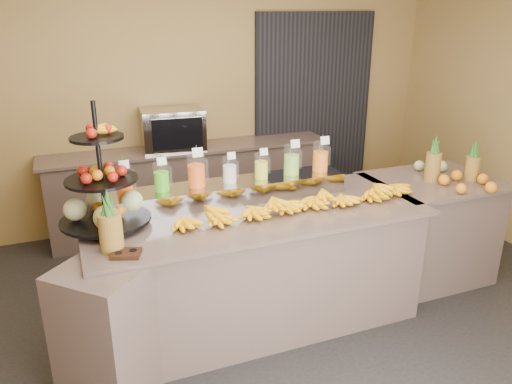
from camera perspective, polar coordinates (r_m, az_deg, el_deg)
ground at (r=3.89m, az=1.82°, el=-16.60°), size 6.00×6.00×0.00m
room_envelope at (r=3.93m, az=0.02°, el=13.62°), size 6.04×5.02×2.82m
buffet_counter at (r=3.80m, az=-1.30°, el=-9.17°), size 2.75×1.25×0.93m
right_counter at (r=4.77m, az=19.00°, el=-3.91°), size 1.08×0.88×0.93m
back_ledge at (r=5.57m, az=-7.38°, el=0.52°), size 3.10×0.55×0.93m
pitcher_tray at (r=3.85m, az=-2.99°, el=0.07°), size 1.85×0.30×0.15m
juice_pitcher_orange_a at (r=3.63m, az=-14.77°, el=1.03°), size 0.12×0.12×0.29m
juice_pitcher_green at (r=3.67m, az=-10.75°, el=1.51°), size 0.12×0.12×0.28m
juice_pitcher_orange_b at (r=3.71m, az=-6.84°, el=2.23°), size 0.13×0.14×0.32m
juice_pitcher_milk at (r=3.79m, az=-3.03°, el=2.38°), size 0.11×0.11×0.26m
juice_pitcher_lemon at (r=3.88m, az=0.60°, el=2.84°), size 0.11×0.11×0.26m
juice_pitcher_lime at (r=3.98m, az=4.08°, el=3.46°), size 0.13×0.13×0.31m
juice_pitcher_orange_c at (r=4.09m, az=7.37°, el=3.84°), size 0.13×0.13×0.31m
banana_heap at (r=3.70m, az=4.95°, el=-0.95°), size 1.94×0.18×0.16m
fruit_stand at (r=3.50m, az=-16.41°, el=-0.33°), size 0.70×0.70×0.86m
condiment_caddy at (r=3.12m, az=-14.62°, el=-6.82°), size 0.21×0.18×0.03m
pineapple_left_a at (r=3.15m, az=-16.30°, el=-4.01°), size 0.14×0.14×0.40m
pineapple_left_b at (r=3.88m, az=-14.75°, el=0.69°), size 0.12×0.12×0.39m
right_fruit_pile at (r=4.54m, az=22.17°, el=1.80°), size 0.47×0.45×0.25m
oven_warmer at (r=5.34m, az=-9.51°, el=7.12°), size 0.67×0.49×0.42m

